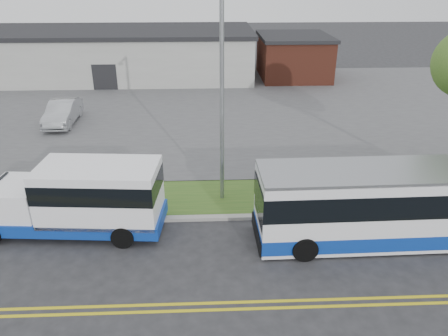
{
  "coord_description": "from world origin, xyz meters",
  "views": [
    {
      "loc": [
        2.33,
        -14.39,
        9.53
      ],
      "look_at": [
        3.08,
        2.69,
        1.6
      ],
      "focal_mm": 35.0,
      "sensor_mm": 36.0,
      "label": 1
    }
  ],
  "objects_px": {
    "shuttle_bus": "(82,197)",
    "pedestrian": "(65,190)",
    "parked_car_a": "(63,112)",
    "transit_bus": "(399,204)",
    "streetlight_near": "(222,85)"
  },
  "relations": [
    {
      "from": "shuttle_bus",
      "to": "pedestrian",
      "type": "xyz_separation_m",
      "value": [
        -1.1,
        1.36,
        -0.41
      ]
    },
    {
      "from": "pedestrian",
      "to": "parked_car_a",
      "type": "distance_m",
      "value": 11.98
    },
    {
      "from": "shuttle_bus",
      "to": "pedestrian",
      "type": "relative_size",
      "value": 3.77
    },
    {
      "from": "shuttle_bus",
      "to": "transit_bus",
      "type": "bearing_deg",
      "value": -0.79
    },
    {
      "from": "transit_bus",
      "to": "shuttle_bus",
      "type": "bearing_deg",
      "value": 173.68
    },
    {
      "from": "parked_car_a",
      "to": "streetlight_near",
      "type": "bearing_deg",
      "value": -47.99
    },
    {
      "from": "pedestrian",
      "to": "parked_car_a",
      "type": "height_order",
      "value": "pedestrian"
    },
    {
      "from": "streetlight_near",
      "to": "shuttle_bus",
      "type": "xyz_separation_m",
      "value": [
        -5.46,
        -2.18,
        -3.74
      ]
    },
    {
      "from": "transit_bus",
      "to": "parked_car_a",
      "type": "distance_m",
      "value": 21.59
    },
    {
      "from": "pedestrian",
      "to": "streetlight_near",
      "type": "bearing_deg",
      "value": 156.87
    },
    {
      "from": "streetlight_near",
      "to": "transit_bus",
      "type": "height_order",
      "value": "streetlight_near"
    },
    {
      "from": "shuttle_bus",
      "to": "transit_bus",
      "type": "relative_size",
      "value": 0.7
    },
    {
      "from": "shuttle_bus",
      "to": "transit_bus",
      "type": "xyz_separation_m",
      "value": [
        11.92,
        -1.12,
        -0.0
      ]
    },
    {
      "from": "shuttle_bus",
      "to": "pedestrian",
      "type": "bearing_deg",
      "value": 133.65
    },
    {
      "from": "streetlight_near",
      "to": "shuttle_bus",
      "type": "relative_size",
      "value": 1.27
    }
  ]
}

